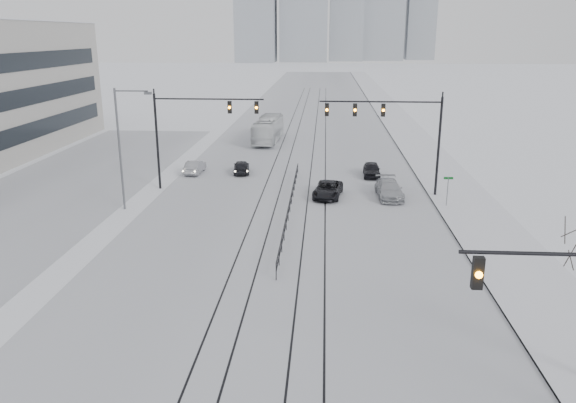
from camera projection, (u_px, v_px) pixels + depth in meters
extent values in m
cube|color=silver|center=(305.00, 139.00, 70.21)|extent=(22.00, 260.00, 0.02)
cube|color=silver|center=(414.00, 140.00, 69.35)|extent=(5.00, 260.00, 0.16)
cube|color=gray|center=(394.00, 140.00, 69.50)|extent=(0.10, 260.00, 0.12)
cube|color=silver|center=(59.00, 190.00, 47.55)|extent=(14.00, 60.00, 0.03)
cube|color=black|center=(268.00, 178.00, 51.25)|extent=(0.10, 180.00, 0.01)
cube|color=black|center=(284.00, 178.00, 51.16)|extent=(0.10, 180.00, 0.01)
cube|color=black|center=(310.00, 179.00, 51.01)|extent=(0.10, 180.00, 0.01)
cube|color=black|center=(325.00, 179.00, 50.92)|extent=(0.10, 180.00, 0.01)
cube|color=#91979F|center=(256.00, 0.00, 255.39)|extent=(18.00, 18.00, 55.00)
cube|color=#91979F|center=(347.00, 9.00, 269.07)|extent=(16.00, 16.00, 48.00)
cube|color=#91979F|center=(421.00, 19.00, 283.14)|extent=(14.00, 14.00, 40.00)
cylinder|color=black|center=(565.00, 254.00, 16.11)|extent=(6.00, 0.12, 0.12)
cube|color=black|center=(478.00, 273.00, 16.44)|extent=(0.32, 0.24, 1.00)
sphere|color=orange|center=(479.00, 275.00, 16.31)|extent=(0.22, 0.22, 0.22)
cylinder|color=black|center=(439.00, 148.00, 44.45)|extent=(0.20, 0.20, 8.00)
cylinder|color=black|center=(380.00, 102.00, 43.71)|extent=(9.50, 0.12, 0.12)
cube|color=black|center=(327.00, 110.00, 44.16)|extent=(0.32, 0.24, 1.00)
sphere|color=orange|center=(327.00, 110.00, 44.02)|extent=(0.22, 0.22, 0.22)
cube|color=black|center=(355.00, 110.00, 44.02)|extent=(0.32, 0.24, 1.00)
sphere|color=orange|center=(355.00, 110.00, 43.88)|extent=(0.22, 0.22, 0.22)
cube|color=black|center=(383.00, 110.00, 43.88)|extent=(0.32, 0.24, 1.00)
sphere|color=orange|center=(383.00, 110.00, 43.75)|extent=(0.22, 0.22, 0.22)
cylinder|color=black|center=(157.00, 142.00, 46.84)|extent=(0.20, 0.20, 8.00)
cylinder|color=black|center=(209.00, 99.00, 45.52)|extent=(9.00, 0.12, 0.12)
cube|color=black|center=(257.00, 107.00, 45.47)|extent=(0.32, 0.24, 1.00)
sphere|color=orange|center=(256.00, 108.00, 45.33)|extent=(0.22, 0.22, 0.22)
cube|color=black|center=(230.00, 107.00, 45.60)|extent=(0.32, 0.24, 1.00)
sphere|color=orange|center=(229.00, 107.00, 45.47)|extent=(0.22, 0.22, 0.22)
cylinder|color=#595B60|center=(120.00, 150.00, 41.02)|extent=(0.16, 0.16, 9.00)
cylinder|color=#595B60|center=(131.00, 91.00, 39.71)|extent=(2.40, 0.10, 0.10)
cube|color=#595B60|center=(148.00, 93.00, 39.68)|extent=(0.50, 0.25, 0.18)
cube|color=black|center=(290.00, 200.00, 41.26)|extent=(0.06, 24.00, 0.06)
cube|color=black|center=(290.00, 205.00, 41.37)|extent=(0.06, 24.00, 0.06)
cylinder|color=#595B60|center=(447.00, 192.00, 42.36)|extent=(0.06, 0.06, 2.40)
cube|color=#0C4C19|center=(449.00, 178.00, 42.05)|extent=(0.70, 0.04, 0.18)
imported|color=black|center=(241.00, 167.00, 52.99)|extent=(1.92, 3.78, 1.23)
imported|color=gray|center=(195.00, 167.00, 52.97)|extent=(1.45, 3.77, 1.22)
imported|color=black|center=(328.00, 190.00, 45.22)|extent=(2.68, 4.71, 1.24)
imported|color=#A9ACB1|center=(389.00, 189.00, 45.03)|extent=(2.13, 4.84, 1.38)
imported|color=black|center=(372.00, 170.00, 51.80)|extent=(1.63, 3.81, 1.28)
imported|color=silver|center=(268.00, 130.00, 68.33)|extent=(2.98, 10.73, 2.96)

